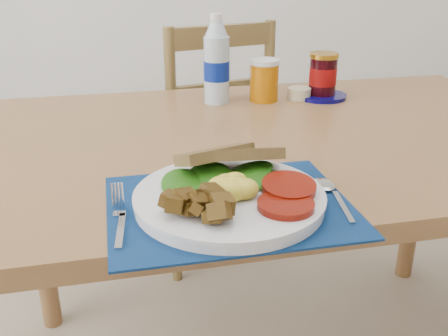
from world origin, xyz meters
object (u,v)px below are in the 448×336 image
object	(u,v)px
water_bottle	(217,64)
jam_on_saucer	(323,78)
chair_far	(209,120)
breakfast_plate	(226,194)
juice_glass	(264,81)

from	to	relation	value
water_bottle	jam_on_saucer	bearing A→B (deg)	-3.34
chair_far	jam_on_saucer	distance (m)	0.54
breakfast_plate	jam_on_saucer	size ratio (longest dim) A/B	2.22
chair_far	juice_glass	size ratio (longest dim) A/B	10.29
jam_on_saucer	water_bottle	bearing A→B (deg)	176.66
water_bottle	jam_on_saucer	distance (m)	0.31
water_bottle	jam_on_saucer	xyz separation A→B (m)	(0.30, -0.02, -0.05)
water_bottle	jam_on_saucer	world-z (taller)	water_bottle
breakfast_plate	jam_on_saucer	distance (m)	0.74
chair_far	breakfast_plate	distance (m)	1.06
chair_far	jam_on_saucer	bearing A→B (deg)	108.90
water_bottle	juice_glass	distance (m)	0.14
breakfast_plate	juice_glass	world-z (taller)	juice_glass
juice_glass	water_bottle	bearing A→B (deg)	175.90
jam_on_saucer	chair_far	bearing A→B (deg)	120.84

